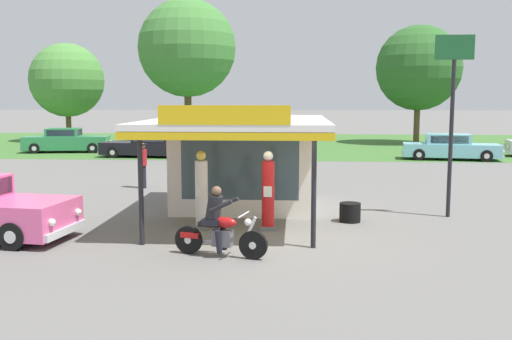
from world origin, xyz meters
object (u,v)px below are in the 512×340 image
(parked_car_second_row_spare, at_px, (148,146))
(spare_tire_stack, at_px, (350,212))
(gas_pump_nearside, at_px, (202,193))
(gas_pump_offside, at_px, (268,194))
(roadside_pole_sign, at_px, (453,95))
(parked_car_back_row_right, at_px, (66,141))
(bystander_admiring_sedan, at_px, (143,164))
(bystander_leaning_by_kiosk, at_px, (291,152))
(motorcycle_with_rider, at_px, (219,227))
(bystander_chatting_near_pumps, at_px, (196,169))
(parked_car_back_row_far_right, at_px, (255,140))
(bystander_strolling_foreground, at_px, (204,151))
(parked_car_back_row_centre_left, at_px, (450,148))

(parked_car_second_row_spare, bearing_deg, spare_tire_stack, -59.20)
(gas_pump_nearside, height_order, spare_tire_stack, gas_pump_nearside)
(gas_pump_offside, height_order, roadside_pole_sign, roadside_pole_sign)
(parked_car_back_row_right, height_order, bystander_admiring_sedan, bystander_admiring_sedan)
(bystander_admiring_sedan, bearing_deg, gas_pump_offside, -52.36)
(bystander_leaning_by_kiosk, height_order, bystander_admiring_sedan, bystander_admiring_sedan)
(motorcycle_with_rider, relative_size, bystander_chatting_near_pumps, 1.38)
(motorcycle_with_rider, bearing_deg, parked_car_second_row_spare, 108.50)
(parked_car_back_row_far_right, relative_size, bystander_chatting_near_pumps, 3.52)
(bystander_leaning_by_kiosk, bearing_deg, parked_car_back_row_far_right, 104.37)
(bystander_strolling_foreground, bearing_deg, motorcycle_with_rider, -79.73)
(motorcycle_with_rider, bearing_deg, bystander_leaning_by_kiosk, 84.73)
(gas_pump_nearside, height_order, motorcycle_with_rider, gas_pump_nearside)
(parked_car_second_row_spare, distance_m, bystander_leaning_by_kiosk, 10.01)
(parked_car_back_row_right, bearing_deg, bystander_chatting_near_pumps, -53.04)
(bystander_chatting_near_pumps, distance_m, bystander_strolling_foreground, 6.69)
(parked_car_back_row_far_right, bearing_deg, roadside_pole_sign, -70.90)
(bystander_strolling_foreground, bearing_deg, parked_car_back_row_centre_left, 21.02)
(parked_car_second_row_spare, distance_m, bystander_chatting_near_pumps, 13.00)
(parked_car_back_row_centre_left, height_order, bystander_leaning_by_kiosk, bystander_leaning_by_kiosk)
(gas_pump_offside, relative_size, bystander_leaning_by_kiosk, 1.33)
(parked_car_back_row_far_right, bearing_deg, bystander_leaning_by_kiosk, -75.63)
(gas_pump_offside, height_order, bystander_strolling_foreground, gas_pump_offside)
(motorcycle_with_rider, height_order, bystander_leaning_by_kiosk, bystander_leaning_by_kiosk)
(parked_car_back_row_centre_left, distance_m, bystander_strolling_foreground, 14.24)
(gas_pump_nearside, xyz_separation_m, bystander_strolling_foreground, (-2.04, 13.07, -0.08))
(gas_pump_nearside, xyz_separation_m, spare_tire_stack, (4.06, 1.14, -0.70))
(gas_pump_nearside, bearing_deg, bystander_strolling_foreground, 98.85)
(gas_pump_nearside, xyz_separation_m, gas_pump_offside, (1.78, 0.00, 0.00))
(bystander_admiring_sedan, height_order, roadside_pole_sign, roadside_pole_sign)
(parked_car_second_row_spare, bearing_deg, bystander_chatting_near_pumps, -67.52)
(bystander_admiring_sedan, bearing_deg, parked_car_back_row_right, 121.80)
(gas_pump_nearside, height_order, bystander_chatting_near_pumps, gas_pump_nearside)
(gas_pump_offside, relative_size, parked_car_second_row_spare, 0.38)
(bystander_chatting_near_pumps, bearing_deg, motorcycle_with_rider, -77.03)
(bystander_strolling_foreground, relative_size, roadside_pole_sign, 0.32)
(gas_pump_offside, xyz_separation_m, bystander_admiring_sedan, (-5.22, 6.77, -0.02))
(parked_car_back_row_right, height_order, spare_tire_stack, parked_car_back_row_right)
(parked_car_second_row_spare, xyz_separation_m, bystander_chatting_near_pumps, (4.97, -12.01, 0.17))
(bystander_strolling_foreground, relative_size, spare_tire_stack, 2.81)
(gas_pump_offside, relative_size, parked_car_back_row_far_right, 0.39)
(parked_car_second_row_spare, xyz_separation_m, bystander_leaning_by_kiosk, (8.54, -5.23, 0.18))
(parked_car_back_row_far_right, distance_m, bystander_leaning_by_kiosk, 9.92)
(parked_car_second_row_spare, bearing_deg, bystander_strolling_foreground, -51.86)
(parked_car_back_row_far_right, distance_m, roadside_pole_sign, 22.18)
(bystander_admiring_sedan, relative_size, roadside_pole_sign, 0.33)
(gas_pump_nearside, distance_m, bystander_admiring_sedan, 7.59)
(motorcycle_with_rider, relative_size, bystander_leaning_by_kiosk, 1.35)
(bystander_chatting_near_pumps, distance_m, bystander_admiring_sedan, 2.19)
(roadside_pole_sign, bearing_deg, spare_tire_stack, -163.13)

